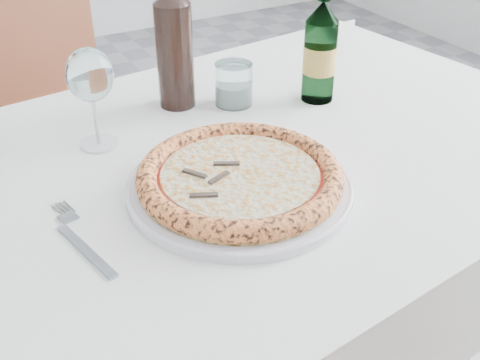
{
  "coord_description": "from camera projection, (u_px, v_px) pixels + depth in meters",
  "views": [
    {
      "loc": [
        -0.34,
        -0.63,
        1.26
      ],
      "look_at": [
        0.03,
        0.03,
        0.78
      ],
      "focal_mm": 45.0,
      "sensor_mm": 36.0,
      "label": 1
    }
  ],
  "objects": [
    {
      "name": "chair_far",
      "position": [
        46.0,
        112.0,
        1.65
      ],
      "size": [
        0.48,
        0.48,
        0.93
      ],
      "color": "brown",
      "rests_on": "floor"
    },
    {
      "name": "wine_bottle",
      "position": [
        174.0,
        45.0,
        1.11
      ],
      "size": [
        0.07,
        0.07,
        0.28
      ],
      "color": "black",
      "rests_on": "dining_table"
    },
    {
      "name": "beer_bottle",
      "position": [
        320.0,
        52.0,
        1.14
      ],
      "size": [
        0.06,
        0.06,
        0.24
      ],
      "color": "#36603E",
      "rests_on": "dining_table"
    },
    {
      "name": "fork",
      "position": [
        80.0,
        240.0,
        0.81
      ],
      "size": [
        0.04,
        0.2,
        0.0
      ],
      "color": "gray",
      "rests_on": "dining_table"
    },
    {
      "name": "dining_table",
      "position": [
        212.0,
        208.0,
        1.03
      ],
      "size": [
        1.49,
        0.99,
        0.76
      ],
      "color": "brown",
      "rests_on": "floor"
    },
    {
      "name": "plate",
      "position": [
        240.0,
        186.0,
        0.91
      ],
      "size": [
        0.34,
        0.34,
        0.02
      ],
      "color": "white",
      "rests_on": "dining_table"
    },
    {
      "name": "wine_glass",
      "position": [
        90.0,
        77.0,
        0.97
      ],
      "size": [
        0.08,
        0.08,
        0.17
      ],
      "color": "silver",
      "rests_on": "dining_table"
    },
    {
      "name": "pizza",
      "position": [
        240.0,
        176.0,
        0.9
      ],
      "size": [
        0.31,
        0.31,
        0.03
      ],
      "color": "#E7CB7E",
      "rests_on": "plate"
    },
    {
      "name": "tumbler",
      "position": [
        234.0,
        87.0,
        1.15
      ],
      "size": [
        0.07,
        0.07,
        0.08
      ],
      "color": "white",
      "rests_on": "dining_table"
    }
  ]
}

